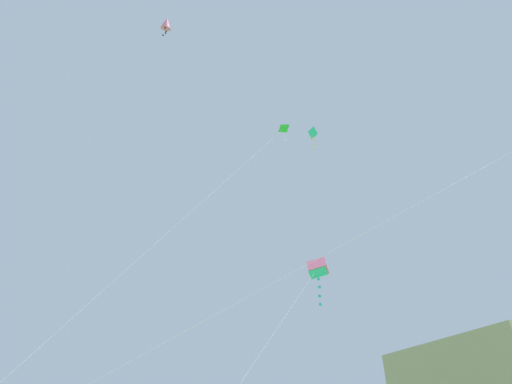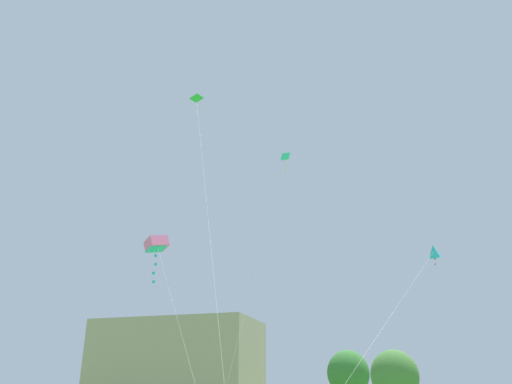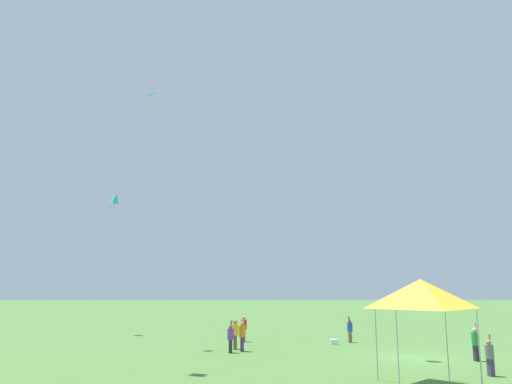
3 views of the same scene
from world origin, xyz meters
TOP-DOWN VIEW (x-y plane):
  - distant_building at (-16.64, 47.70)m, footprint 20.02×11.23m
  - tree_far_left at (10.16, 33.99)m, footprint 4.06×3.66m
  - tree_far_centre at (4.67, 47.19)m, footprint 4.73×4.25m
  - kite_cyan_delta_0 at (5.24, 15.33)m, footprint 2.37×7.24m
  - kite_green_delta_1 at (-1.79, 16.87)m, footprint 9.39×16.12m
  - kite_cyan_diamond_2 at (13.80, 19.76)m, footprint 6.64×18.85m
  - kite_pink_box_4 at (-7.04, 22.11)m, footprint 11.56×13.82m

SIDE VIEW (x-z plane):
  - tree_far_left at x=10.16m, z-range 0.90..7.03m
  - tree_far_centre at x=4.67m, z-range 1.04..8.17m
  - distant_building at x=-16.64m, z-range 0.00..11.16m
  - kite_cyan_diamond_2 at x=13.80m, z-range 5.18..16.72m
  - kite_pink_box_4 at x=-7.04m, z-range 6.46..21.00m
  - kite_cyan_delta_0 at x=5.24m, z-range 7.83..24.91m
  - kite_green_delta_1 at x=-1.79m, z-range 11.22..35.01m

